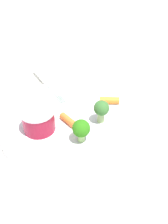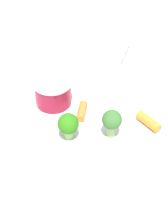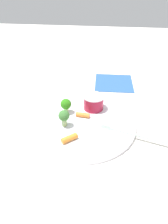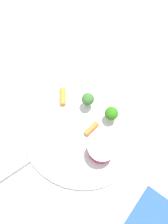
% 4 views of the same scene
% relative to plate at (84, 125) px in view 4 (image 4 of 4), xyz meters
% --- Properties ---
extents(ground_plane, '(2.40, 2.40, 0.00)m').
position_rel_plate_xyz_m(ground_plane, '(0.00, 0.00, -0.01)').
color(ground_plane, white).
extents(plate, '(0.29, 0.29, 0.01)m').
position_rel_plate_xyz_m(plate, '(0.00, 0.00, 0.00)').
color(plate, white).
rests_on(plate, ground_plane).
extents(sauce_cup, '(0.06, 0.06, 0.04)m').
position_rel_plate_xyz_m(sauce_cup, '(0.07, -0.03, 0.03)').
color(sauce_cup, maroon).
rests_on(sauce_cup, plate).
extents(broccoli_floret_0, '(0.03, 0.03, 0.04)m').
position_rel_plate_xyz_m(broccoli_floret_0, '(0.04, 0.05, 0.03)').
color(broccoli_floret_0, '#99C671').
rests_on(broccoli_floret_0, plate).
extents(broccoli_floret_1, '(0.03, 0.03, 0.05)m').
position_rel_plate_xyz_m(broccoli_floret_1, '(-0.02, 0.04, 0.04)').
color(broccoli_floret_1, '#95B372').
rests_on(broccoli_floret_1, plate).
extents(carrot_stick_0, '(0.02, 0.04, 0.01)m').
position_rel_plate_xyz_m(carrot_stick_0, '(0.02, 0.00, 0.01)').
color(carrot_stick_0, orange).
rests_on(carrot_stick_0, plate).
extents(carrot_stick_1, '(0.04, 0.04, 0.01)m').
position_rel_plate_xyz_m(carrot_stick_1, '(-0.08, 0.02, 0.01)').
color(carrot_stick_1, orange).
rests_on(carrot_stick_1, plate).
extents(fork, '(0.06, 0.17, 0.00)m').
position_rel_plate_xyz_m(fork, '(-0.04, -0.13, 0.01)').
color(fork, '#ADBEB5').
rests_on(fork, plate).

